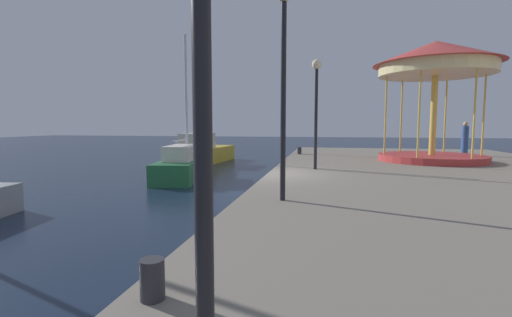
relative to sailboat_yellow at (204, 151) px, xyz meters
name	(u,v)px	position (x,y,z in m)	size (l,w,h in m)	color
ground_plane	(268,196)	(5.83, -9.98, -0.74)	(120.00, 120.00, 0.00)	#162338
quay_dock	(466,191)	(12.18, -9.98, -0.34)	(12.70, 29.02, 0.80)	gray
sailboat_yellow	(204,151)	(0.00, 0.00, 0.00)	(2.52, 5.69, 7.42)	gold
sailboat_green	(185,164)	(1.29, -6.39, -0.13)	(2.58, 6.15, 6.72)	#236638
carousel	(436,71)	(12.63, -4.41, 4.15)	(5.49, 5.49, 5.45)	#B23333
lamp_post_mid_promenade	(284,57)	(6.88, -14.34, 3.21)	(0.36, 0.36, 4.66)	black
lamp_post_far_end	(316,94)	(7.42, -8.53, 2.87)	(0.36, 0.36, 4.10)	black
bollard_north	(299,151)	(6.32, -1.67, 0.26)	(0.24, 0.24, 0.40)	#2D2D33
bollard_center	(152,279)	(6.19, -19.14, 0.26)	(0.24, 0.24, 0.40)	#2D2D33
person_far_corner	(465,140)	(15.23, -0.89, 0.92)	(0.34, 0.34, 1.85)	#2D4C8C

